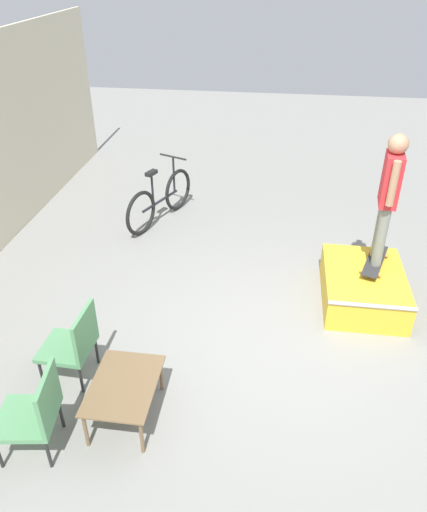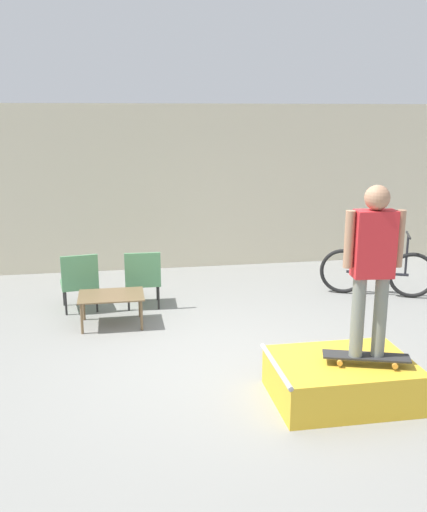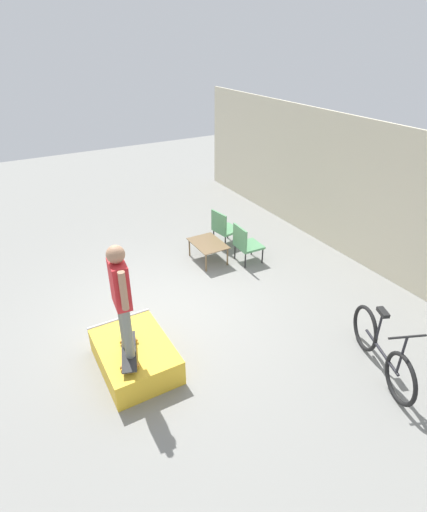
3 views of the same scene
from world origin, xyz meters
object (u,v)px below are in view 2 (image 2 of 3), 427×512
(skate_ramp_box, at_px, (341,380))
(patio_chair_left, at_px, (79,280))
(skateboard_on_ramp, at_px, (366,357))
(bicycle, at_px, (377,272))
(coffee_table, at_px, (111,298))
(patio_chair_right, at_px, (143,277))
(person_skater, at_px, (373,258))

(skate_ramp_box, bearing_deg, patio_chair_left, 130.74)
(skateboard_on_ramp, relative_size, bicycle, 0.51)
(coffee_table, relative_size, patio_chair_right, 1.01)
(patio_chair_left, bearing_deg, skateboard_on_ramp, 123.23)
(coffee_table, xyz_separation_m, bicycle, (4.16, 0.61, 0.00))
(person_skater, distance_m, coffee_table, 3.80)
(skateboard_on_ramp, height_order, person_skater, person_skater)
(patio_chair_left, relative_size, patio_chair_right, 1.00)
(person_skater, bearing_deg, bicycle, 68.41)
(skate_ramp_box, xyz_separation_m, skateboard_on_ramp, (0.19, -0.13, 0.30))
(patio_chair_left, distance_m, bicycle, 4.62)
(coffee_table, bearing_deg, bicycle, 8.39)
(patio_chair_left, distance_m, patio_chair_right, 0.92)
(skate_ramp_box, xyz_separation_m, patio_chair_left, (-2.75, 3.19, 0.26))
(skate_ramp_box, distance_m, patio_chair_right, 3.69)
(skateboard_on_ramp, xyz_separation_m, coffee_table, (-2.48, 2.65, -0.12))
(bicycle, bearing_deg, patio_chair_right, -158.29)
(skateboard_on_ramp, distance_m, person_skater, 1.00)
(person_skater, bearing_deg, patio_chair_right, 126.92)
(skateboard_on_ramp, bearing_deg, person_skater, -27.15)
(skateboard_on_ramp, height_order, patio_chair_right, patio_chair_right)
(skate_ramp_box, height_order, skateboard_on_ramp, skateboard_on_ramp)
(patio_chair_right, xyz_separation_m, bicycle, (3.70, -0.06, -0.08))
(coffee_table, xyz_separation_m, patio_chair_right, (0.47, 0.67, 0.08))
(skate_ramp_box, distance_m, bicycle, 3.65)
(skateboard_on_ramp, xyz_separation_m, bicycle, (1.68, 3.26, -0.12))
(bicycle, bearing_deg, person_skater, -94.65)
(skateboard_on_ramp, xyz_separation_m, person_skater, (0.00, -0.00, 1.00))
(person_skater, relative_size, bicycle, 1.00)
(skate_ramp_box, xyz_separation_m, bicycle, (1.87, 3.14, 0.18))
(skate_ramp_box, xyz_separation_m, coffee_table, (-2.29, 2.52, 0.17))
(coffee_table, relative_size, patio_chair_left, 1.01)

